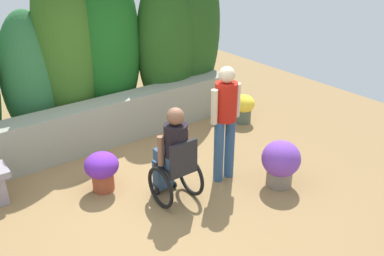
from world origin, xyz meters
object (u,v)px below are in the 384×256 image
object	(u,v)px
person_in_wheelchair	(174,158)
flower_pot_terracotta_by_wall	(102,169)
person_standing_companion	(225,117)
flower_pot_red_accent	(243,107)
flower_pot_small_foreground	(281,162)

from	to	relation	value
person_in_wheelchair	flower_pot_terracotta_by_wall	world-z (taller)	person_in_wheelchair
person_in_wheelchair	person_standing_companion	xyz separation A→B (m)	(0.86, 0.00, 0.34)
flower_pot_red_accent	flower_pot_small_foreground	world-z (taller)	flower_pot_small_foreground
person_in_wheelchair	person_standing_companion	world-z (taller)	person_standing_companion
flower_pot_terracotta_by_wall	flower_pot_small_foreground	bearing A→B (deg)	-34.03
person_standing_companion	flower_pot_terracotta_by_wall	size ratio (longest dim) A/B	2.97
flower_pot_small_foreground	flower_pot_terracotta_by_wall	bearing A→B (deg)	145.97
person_standing_companion	flower_pot_terracotta_by_wall	xyz separation A→B (m)	(-1.52, 0.76, -0.64)
flower_pot_small_foreground	person_standing_companion	bearing A→B (deg)	129.90
flower_pot_terracotta_by_wall	flower_pot_red_accent	bearing A→B (deg)	9.21
flower_pot_terracotta_by_wall	person_standing_companion	bearing A→B (deg)	-26.62
person_in_wheelchair	flower_pot_terracotta_by_wall	bearing A→B (deg)	126.71
flower_pot_red_accent	flower_pot_terracotta_by_wall	bearing A→B (deg)	-170.79
flower_pot_small_foreground	person_in_wheelchair	bearing A→B (deg)	156.06
person_standing_companion	person_in_wheelchair	bearing A→B (deg)	-173.82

